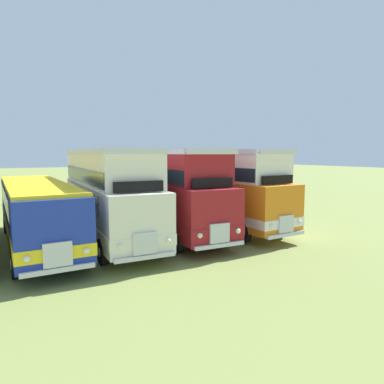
{
  "coord_description": "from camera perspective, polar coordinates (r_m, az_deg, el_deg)",
  "views": [
    {
      "loc": [
        -2.95,
        -17.18,
        4.31
      ],
      "look_at": [
        6.58,
        0.21,
        2.12
      ],
      "focal_mm": 32.61,
      "sensor_mm": 36.0,
      "label": 1
    }
  ],
  "objects": [
    {
      "name": "bus_sixth_in_row",
      "position": [
        20.47,
        4.16,
        0.82
      ],
      "size": [
        3.02,
        10.79,
        4.52
      ],
      "color": "orange",
      "rests_on": "ground"
    },
    {
      "name": "bus_fourth_in_row",
      "position": [
        17.73,
        -13.58,
        -0.18
      ],
      "size": [
        2.91,
        10.93,
        4.52
      ],
      "color": "silver",
      "rests_on": "ground"
    },
    {
      "name": "ground_plane",
      "position": [
        17.95,
        -18.59,
        -7.91
      ],
      "size": [
        200.0,
        200.0,
        0.0
      ],
      "primitive_type": "plane",
      "color": "olive"
    },
    {
      "name": "rope_fence_line",
      "position": [
        26.76,
        -22.13,
        -1.92
      ],
      "size": [
        22.33,
        0.08,
        1.05
      ],
      "color": "#8C704C",
      "rests_on": "ground"
    },
    {
      "name": "bus_third_in_row",
      "position": [
        17.62,
        -24.12,
        -2.57
      ],
      "size": [
        2.79,
        11.7,
        2.99
      ],
      "color": "#1E339E",
      "rests_on": "ground"
    },
    {
      "name": "bus_fifth_in_row",
      "position": [
        18.97,
        -4.19,
        0.4
      ],
      "size": [
        2.93,
        11.1,
        4.52
      ],
      "color": "maroon",
      "rests_on": "ground"
    }
  ]
}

